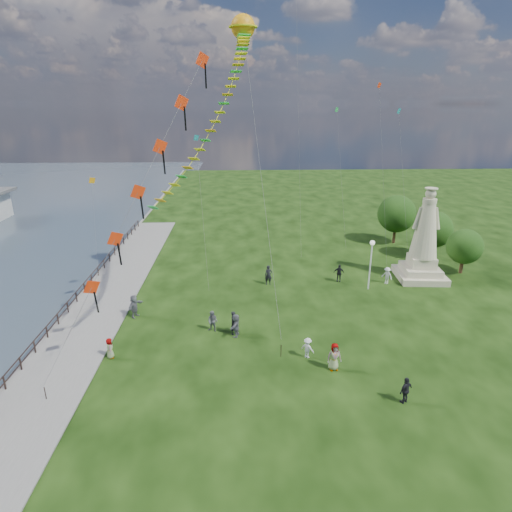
{
  "coord_description": "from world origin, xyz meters",
  "views": [
    {
      "loc": [
        -2.16,
        -21.96,
        16.18
      ],
      "look_at": [
        -1.0,
        8.0,
        5.5
      ],
      "focal_mm": 30.0,
      "sensor_mm": 36.0,
      "label": 1
    }
  ],
  "objects_px": {
    "lamppost": "(371,254)",
    "serpent_kite": "(242,31)",
    "person_1": "(213,321)",
    "person_5": "(134,306)",
    "person_8": "(387,276)",
    "person_9": "(339,273)",
    "person_11": "(236,325)",
    "person_2": "(308,348)",
    "person_3": "(406,390)",
    "person_4": "(334,357)",
    "person_6": "(268,275)",
    "person_10": "(110,348)",
    "statue": "(424,246)",
    "person_0": "(234,323)"
  },
  "relations": [
    {
      "from": "person_6",
      "to": "person_9",
      "type": "relative_size",
      "value": 1.11
    },
    {
      "from": "statue",
      "to": "lamppost",
      "type": "relative_size",
      "value": 1.89
    },
    {
      "from": "person_3",
      "to": "person_10",
      "type": "height_order",
      "value": "person_3"
    },
    {
      "from": "person_0",
      "to": "person_5",
      "type": "relative_size",
      "value": 0.95
    },
    {
      "from": "person_8",
      "to": "person_2",
      "type": "bearing_deg",
      "value": -82.07
    },
    {
      "from": "person_3",
      "to": "person_6",
      "type": "relative_size",
      "value": 0.88
    },
    {
      "from": "person_3",
      "to": "person_5",
      "type": "bearing_deg",
      "value": -64.17
    },
    {
      "from": "person_9",
      "to": "person_10",
      "type": "bearing_deg",
      "value": -131.53
    },
    {
      "from": "person_1",
      "to": "serpent_kite",
      "type": "height_order",
      "value": "serpent_kite"
    },
    {
      "from": "person_0",
      "to": "person_3",
      "type": "relative_size",
      "value": 1.09
    },
    {
      "from": "lamppost",
      "to": "person_4",
      "type": "xyz_separation_m",
      "value": [
        -5.88,
        -12.51,
        -2.47
      ]
    },
    {
      "from": "serpent_kite",
      "to": "statue",
      "type": "bearing_deg",
      "value": 8.87
    },
    {
      "from": "person_5",
      "to": "person_9",
      "type": "distance_m",
      "value": 19.19
    },
    {
      "from": "person_3",
      "to": "person_1",
      "type": "bearing_deg",
      "value": -69.12
    },
    {
      "from": "person_2",
      "to": "statue",
      "type": "bearing_deg",
      "value": -97.11
    },
    {
      "from": "person_5",
      "to": "person_10",
      "type": "xyz_separation_m",
      "value": [
        -0.32,
        -5.88,
        -0.22
      ]
    },
    {
      "from": "person_0",
      "to": "person_1",
      "type": "xyz_separation_m",
      "value": [
        -1.61,
        0.46,
        -0.08
      ]
    },
    {
      "from": "statue",
      "to": "person_6",
      "type": "bearing_deg",
      "value": -172.22
    },
    {
      "from": "person_4",
      "to": "person_6",
      "type": "distance_m",
      "value": 14.32
    },
    {
      "from": "person_11",
      "to": "serpent_kite",
      "type": "distance_m",
      "value": 21.87
    },
    {
      "from": "person_3",
      "to": "person_9",
      "type": "distance_m",
      "value": 17.86
    },
    {
      "from": "lamppost",
      "to": "person_9",
      "type": "distance_m",
      "value": 3.98
    },
    {
      "from": "person_3",
      "to": "person_0",
      "type": "bearing_deg",
      "value": -71.82
    },
    {
      "from": "person_1",
      "to": "serpent_kite",
      "type": "distance_m",
      "value": 21.78
    },
    {
      "from": "person_9",
      "to": "person_0",
      "type": "bearing_deg",
      "value": -121.9
    },
    {
      "from": "person_1",
      "to": "serpent_kite",
      "type": "relative_size",
      "value": 0.07
    },
    {
      "from": "person_5",
      "to": "person_8",
      "type": "relative_size",
      "value": 1.17
    },
    {
      "from": "person_1",
      "to": "person_3",
      "type": "xyz_separation_m",
      "value": [
        11.45,
        -8.64,
        0.01
      ]
    },
    {
      "from": "person_1",
      "to": "person_2",
      "type": "bearing_deg",
      "value": -7.78
    },
    {
      "from": "lamppost",
      "to": "person_9",
      "type": "height_order",
      "value": "lamppost"
    },
    {
      "from": "person_1",
      "to": "person_11",
      "type": "distance_m",
      "value": 1.91
    },
    {
      "from": "lamppost",
      "to": "serpent_kite",
      "type": "height_order",
      "value": "serpent_kite"
    },
    {
      "from": "person_4",
      "to": "person_11",
      "type": "bearing_deg",
      "value": 138.02
    },
    {
      "from": "lamppost",
      "to": "person_11",
      "type": "bearing_deg",
      "value": -146.62
    },
    {
      "from": "person_9",
      "to": "person_10",
      "type": "relative_size",
      "value": 1.17
    },
    {
      "from": "statue",
      "to": "person_0",
      "type": "xyz_separation_m",
      "value": [
        -18.12,
        -10.12,
        -2.47
      ]
    },
    {
      "from": "person_2",
      "to": "person_3",
      "type": "xyz_separation_m",
      "value": [
        4.87,
        -4.84,
        0.1
      ]
    },
    {
      "from": "person_6",
      "to": "person_9",
      "type": "distance_m",
      "value": 6.86
    },
    {
      "from": "person_3",
      "to": "person_10",
      "type": "xyz_separation_m",
      "value": [
        -18.15,
        5.3,
        -0.1
      ]
    },
    {
      "from": "person_11",
      "to": "person_5",
      "type": "bearing_deg",
      "value": -96.99
    },
    {
      "from": "person_11",
      "to": "serpent_kite",
      "type": "height_order",
      "value": "serpent_kite"
    },
    {
      "from": "person_5",
      "to": "person_11",
      "type": "relative_size",
      "value": 1.09
    },
    {
      "from": "person_3",
      "to": "person_11",
      "type": "xyz_separation_m",
      "value": [
        -9.7,
        7.86,
        0.05
      ]
    },
    {
      "from": "person_11",
      "to": "person_0",
      "type": "bearing_deg",
      "value": -140.8
    },
    {
      "from": "person_4",
      "to": "person_6",
      "type": "bearing_deg",
      "value": 96.71
    },
    {
      "from": "person_4",
      "to": "person_9",
      "type": "xyz_separation_m",
      "value": [
        3.55,
        14.48,
        -0.09
      ]
    },
    {
      "from": "lamppost",
      "to": "person_11",
      "type": "distance_m",
      "value": 14.81
    },
    {
      "from": "person_0",
      "to": "person_10",
      "type": "distance_m",
      "value": 8.8
    },
    {
      "from": "person_3",
      "to": "person_8",
      "type": "distance_m",
      "value": 17.72
    },
    {
      "from": "person_9",
      "to": "person_11",
      "type": "xyz_separation_m",
      "value": [
        -9.85,
        -10.0,
        0.02
      ]
    }
  ]
}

